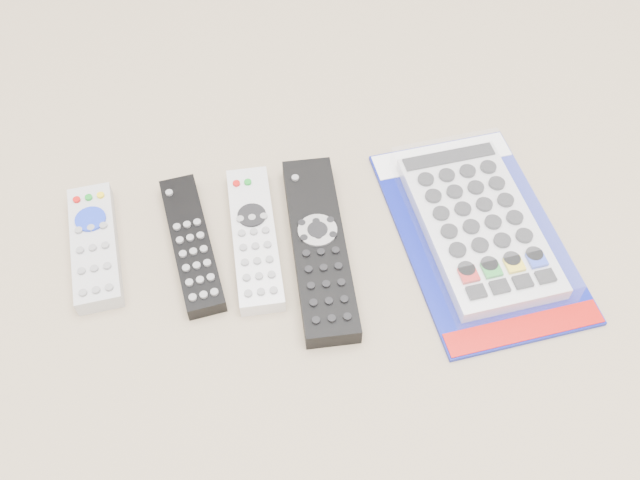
{
  "coord_description": "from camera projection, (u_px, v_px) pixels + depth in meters",
  "views": [
    {
      "loc": [
        -0.06,
        -0.51,
        0.69
      ],
      "look_at": [
        0.01,
        -0.03,
        0.01
      ],
      "focal_mm": 40.0,
      "sensor_mm": 36.0,
      "label": 1
    }
  ],
  "objects": [
    {
      "name": "remote_small_grey",
      "position": [
        95.0,
        246.0,
        0.83
      ],
      "size": [
        0.07,
        0.17,
        0.03
      ],
      "rotation": [
        0.0,
        0.0,
        0.09
      ],
      "color": "#AEAEB0",
      "rests_on": "ground"
    },
    {
      "name": "remote_large_black",
      "position": [
        319.0,
        247.0,
        0.83
      ],
      "size": [
        0.07,
        0.25,
        0.03
      ],
      "rotation": [
        0.0,
        0.0,
        -0.03
      ],
      "color": "black",
      "rests_on": "ground"
    },
    {
      "name": "remote_slim_black",
      "position": [
        192.0,
        244.0,
        0.83
      ],
      "size": [
        0.07,
        0.2,
        0.02
      ],
      "rotation": [
        0.0,
        0.0,
        0.13
      ],
      "color": "black",
      "rests_on": "ground"
    },
    {
      "name": "jumbo_remote_packaged",
      "position": [
        479.0,
        224.0,
        0.84
      ],
      "size": [
        0.21,
        0.32,
        0.04
      ],
      "rotation": [
        0.0,
        0.0,
        0.09
      ],
      "color": "#0C178D",
      "rests_on": "ground"
    },
    {
      "name": "remote_silver_dvd",
      "position": [
        254.0,
        237.0,
        0.84
      ],
      "size": [
        0.05,
        0.2,
        0.02
      ],
      "rotation": [
        0.0,
        0.0,
        -0.01
      ],
      "color": "silver",
      "rests_on": "ground"
    }
  ]
}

